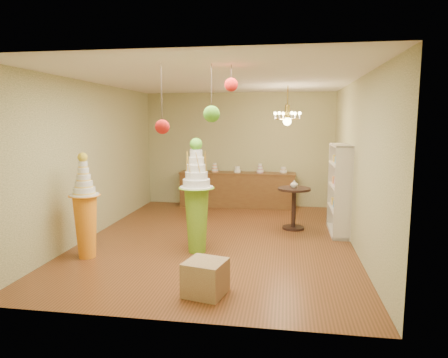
# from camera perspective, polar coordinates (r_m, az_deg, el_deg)

# --- Properties ---
(floor) EXTENTS (6.50, 6.50, 0.00)m
(floor) POSITION_cam_1_polar(r_m,az_deg,el_deg) (7.80, -0.83, -8.53)
(floor) COLOR brown
(floor) RESTS_ON ground
(ceiling) EXTENTS (6.50, 6.50, 0.00)m
(ceiling) POSITION_cam_1_polar(r_m,az_deg,el_deg) (7.51, -0.88, 13.98)
(ceiling) COLOR silver
(ceiling) RESTS_ON ground
(wall_back) EXTENTS (5.00, 0.04, 3.00)m
(wall_back) POSITION_cam_1_polar(r_m,az_deg,el_deg) (10.71, 2.10, 4.22)
(wall_back) COLOR tan
(wall_back) RESTS_ON ground
(wall_front) EXTENTS (5.00, 0.04, 3.00)m
(wall_front) POSITION_cam_1_polar(r_m,az_deg,el_deg) (4.37, -8.09, -1.73)
(wall_front) COLOR tan
(wall_front) RESTS_ON ground
(wall_left) EXTENTS (0.04, 6.50, 3.00)m
(wall_left) POSITION_cam_1_polar(r_m,az_deg,el_deg) (8.30, -18.14, 2.65)
(wall_left) COLOR tan
(wall_left) RESTS_ON ground
(wall_right) EXTENTS (0.04, 6.50, 3.00)m
(wall_right) POSITION_cam_1_polar(r_m,az_deg,el_deg) (7.50, 18.34, 2.08)
(wall_right) COLOR tan
(wall_right) RESTS_ON ground
(pedestal_green) EXTENTS (0.62, 0.62, 1.98)m
(pedestal_green) POSITION_cam_1_polar(r_m,az_deg,el_deg) (6.86, -3.92, -3.79)
(pedestal_green) COLOR #6EA624
(pedestal_green) RESTS_ON floor
(pedestal_orange) EXTENTS (0.55, 0.55, 1.75)m
(pedestal_orange) POSITION_cam_1_polar(r_m,az_deg,el_deg) (6.99, -19.17, -5.21)
(pedestal_orange) COLOR orange
(pedestal_orange) RESTS_ON floor
(burlap_riser) EXTENTS (0.60, 0.60, 0.45)m
(burlap_riser) POSITION_cam_1_polar(r_m,az_deg,el_deg) (5.37, -2.66, -13.90)
(burlap_riser) COLOR #997A53
(burlap_riser) RESTS_ON floor
(sideboard) EXTENTS (3.04, 0.54, 1.16)m
(sideboard) POSITION_cam_1_polar(r_m,az_deg,el_deg) (10.56, 1.89, -1.43)
(sideboard) COLOR brown
(sideboard) RESTS_ON floor
(shelving_unit) EXTENTS (0.33, 1.20, 1.80)m
(shelving_unit) POSITION_cam_1_polar(r_m,az_deg,el_deg) (8.34, 16.17, -1.39)
(shelving_unit) COLOR beige
(shelving_unit) RESTS_ON floor
(round_table) EXTENTS (0.82, 0.82, 0.88)m
(round_table) POSITION_cam_1_polar(r_m,az_deg,el_deg) (8.49, 9.94, -3.32)
(round_table) COLOR black
(round_table) RESTS_ON floor
(vase) EXTENTS (0.18, 0.18, 0.17)m
(vase) POSITION_cam_1_polar(r_m,az_deg,el_deg) (8.42, 10.00, -0.70)
(vase) COLOR beige
(vase) RESTS_ON round_table
(pom_red_left) EXTENTS (0.19, 0.19, 0.92)m
(pom_red_left) POSITION_cam_1_polar(r_m,az_deg,el_deg) (5.39, -8.81, 7.41)
(pom_red_left) COLOR #41352F
(pom_red_left) RESTS_ON ceiling
(pom_green_mid) EXTENTS (0.22, 0.22, 0.76)m
(pom_green_mid) POSITION_cam_1_polar(r_m,az_deg,el_deg) (5.40, -1.79, 9.28)
(pom_green_mid) COLOR #41352F
(pom_green_mid) RESTS_ON ceiling
(pom_red_right) EXTENTS (0.18, 0.18, 0.35)m
(pom_red_right) POSITION_cam_1_polar(r_m,az_deg,el_deg) (5.51, 1.03, 13.33)
(pom_red_right) COLOR #41352F
(pom_red_right) RESTS_ON ceiling
(chandelier) EXTENTS (0.70, 0.70, 0.85)m
(chandelier) POSITION_cam_1_polar(r_m,az_deg,el_deg) (8.72, 9.02, 8.48)
(chandelier) COLOR gold
(chandelier) RESTS_ON ceiling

